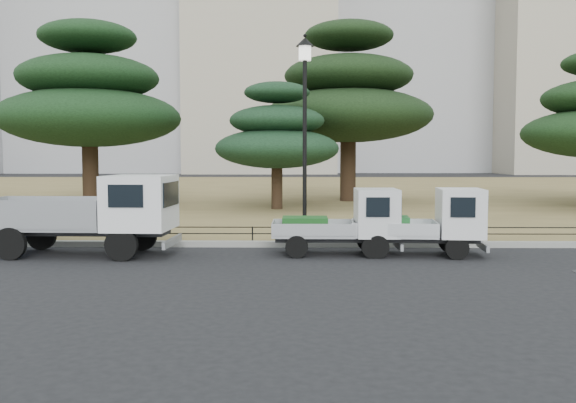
{
  "coord_description": "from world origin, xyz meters",
  "views": [
    {
      "loc": [
        0.22,
        -14.95,
        2.49
      ],
      "look_at": [
        0.0,
        2.0,
        1.3
      ],
      "focal_mm": 40.0,
      "sensor_mm": 36.0,
      "label": 1
    }
  ],
  "objects_px": {
    "truck_kei_rear": "(428,222)",
    "tarp_pile": "(8,224)",
    "truck_kei_front": "(346,222)",
    "truck_large": "(92,211)",
    "street_lamp": "(305,104)"
  },
  "relations": [
    {
      "from": "truck_kei_front",
      "to": "tarp_pile",
      "type": "xyz_separation_m",
      "value": [
        -9.48,
        1.86,
        -0.26
      ]
    },
    {
      "from": "truck_large",
      "to": "truck_kei_rear",
      "type": "height_order",
      "value": "truck_large"
    },
    {
      "from": "truck_kei_front",
      "to": "truck_kei_rear",
      "type": "relative_size",
      "value": 0.95
    },
    {
      "from": "tarp_pile",
      "to": "truck_kei_rear",
      "type": "bearing_deg",
      "value": -9.76
    },
    {
      "from": "truck_large",
      "to": "street_lamp",
      "type": "height_order",
      "value": "street_lamp"
    },
    {
      "from": "truck_kei_rear",
      "to": "tarp_pile",
      "type": "height_order",
      "value": "truck_kei_rear"
    },
    {
      "from": "truck_kei_rear",
      "to": "street_lamp",
      "type": "height_order",
      "value": "street_lamp"
    },
    {
      "from": "truck_kei_rear",
      "to": "truck_kei_front",
      "type": "bearing_deg",
      "value": -178.33
    },
    {
      "from": "street_lamp",
      "to": "truck_large",
      "type": "bearing_deg",
      "value": -160.9
    },
    {
      "from": "truck_large",
      "to": "tarp_pile",
      "type": "height_order",
      "value": "truck_large"
    },
    {
      "from": "truck_large",
      "to": "tarp_pile",
      "type": "relative_size",
      "value": 2.93
    },
    {
      "from": "truck_kei_front",
      "to": "street_lamp",
      "type": "relative_size",
      "value": 0.57
    },
    {
      "from": "street_lamp",
      "to": "truck_kei_front",
      "type": "bearing_deg",
      "value": -58.18
    },
    {
      "from": "truck_kei_rear",
      "to": "street_lamp",
      "type": "distance_m",
      "value": 4.7
    },
    {
      "from": "truck_large",
      "to": "truck_kei_front",
      "type": "relative_size",
      "value": 1.49
    }
  ]
}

